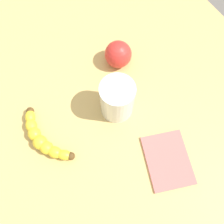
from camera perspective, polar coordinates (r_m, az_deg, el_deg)
The scene contains 5 objects.
wooden_tabletop at distance 66.73cm, azimuth -8.62°, elevation -3.61°, with size 120.00×120.00×3.00cm, color tan.
banana at distance 64.09cm, azimuth -16.31°, elevation -6.18°, with size 18.72×8.32×3.71cm.
smoothie_glass at distance 61.17cm, azimuth 1.21°, elevation 2.93°, with size 8.85×8.85×11.80cm.
apple_fruit at distance 70.37cm, azimuth 1.48°, elevation 13.67°, with size 7.84×7.84×7.84cm, color red.
folded_napkin at distance 63.51cm, azimuth 13.22°, elevation -11.18°, with size 14.34×10.85×0.60cm, color #BC6660.
Camera 1 is at (22.76, -2.30, 64.18)cm, focal length 38.11 mm.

